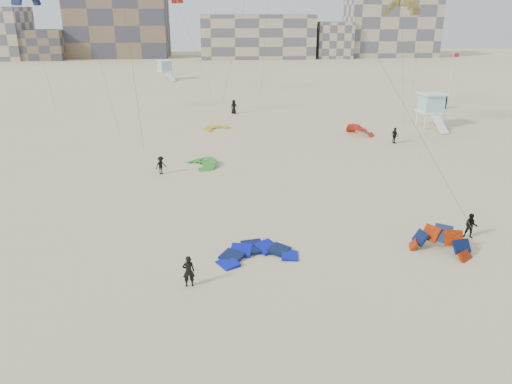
{
  "coord_description": "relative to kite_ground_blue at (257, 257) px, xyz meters",
  "views": [
    {
      "loc": [
        -0.58,
        -20.89,
        13.3
      ],
      "look_at": [
        1.25,
        6.0,
        3.41
      ],
      "focal_mm": 35.0,
      "sensor_mm": 36.0,
      "label": 1
    }
  ],
  "objects": [
    {
      "name": "kite_ground_orange",
      "position": [
        10.64,
        -0.1,
        0.0
      ],
      "size": [
        4.73,
        4.71,
        3.37
      ],
      "primitive_type": null,
      "rotation": [
        0.98,
        0.0,
        -0.61
      ],
      "color": "red",
      "rests_on": "ground"
    },
    {
      "name": "kitesurfer_c",
      "position": [
        -7.14,
        15.82,
        0.78
      ],
      "size": [
        1.16,
        1.08,
        1.57
      ],
      "primitive_type": "imported",
      "rotation": [
        0.0,
        0.0,
        0.66
      ],
      "color": "black",
      "rests_on": "ground"
    },
    {
      "name": "kitesurfer_e",
      "position": [
        -0.23,
        41.81,
        0.93
      ],
      "size": [
        1.06,
        0.86,
        1.87
      ],
      "primitive_type": "imported",
      "rotation": [
        0.0,
        0.0,
        0.34
      ],
      "color": "black",
      "rests_on": "ground"
    },
    {
      "name": "lifeguard_tower_near",
      "position": [
        22.94,
        31.96,
        2.02
      ],
      "size": [
        3.06,
        5.65,
        4.07
      ],
      "rotation": [
        0.0,
        0.0,
        0.07
      ],
      "color": "white",
      "rests_on": "ground"
    },
    {
      "name": "kitesurfer_main",
      "position": [
        -3.69,
        -2.94,
        0.85
      ],
      "size": [
        0.67,
        0.48,
        1.7
      ],
      "primitive_type": "imported",
      "rotation": [
        0.0,
        0.0,
        3.27
      ],
      "color": "black",
      "rests_on": "ground"
    },
    {
      "name": "kite_ground_red_far",
      "position": [
        13.67,
        28.89,
        0.0
      ],
      "size": [
        4.99,
        4.97,
        3.62
      ],
      "primitive_type": null,
      "rotation": [
        0.79,
        0.0,
        2.18
      ],
      "color": "#BD2600",
      "rests_on": "ground"
    },
    {
      "name": "kitesurfer_d",
      "position": [
        16.25,
        24.73,
        0.84
      ],
      "size": [
        0.71,
        1.07,
        1.68
      ],
      "primitive_type": "imported",
      "rotation": [
        0.0,
        0.0,
        1.9
      ],
      "color": "black",
      "rests_on": "ground"
    },
    {
      "name": "kite_fly_olive",
      "position": [
        17.28,
        29.24,
        13.46
      ],
      "size": [
        5.19,
        5.19,
        13.87
      ],
      "rotation": [
        0.0,
        0.0,
        -0.8
      ],
      "color": "brown",
      "rests_on": "ground"
    },
    {
      "name": "condo_east",
      "position": [
        48.78,
        127.48,
        8.0
      ],
      "size": [
        26.0,
        14.0,
        16.0
      ],
      "primitive_type": "cube",
      "color": "tan",
      "rests_on": "ground"
    },
    {
      "name": "kitesurfer_f",
      "position": [
        30.03,
        43.66,
        0.91
      ],
      "size": [
        0.8,
        1.75,
        1.82
      ],
      "primitive_type": "imported",
      "rotation": [
        0.0,
        0.0,
        -1.73
      ],
      "color": "black",
      "rests_on": "ground"
    },
    {
      "name": "condo_west_b",
      "position": [
        -31.22,
        129.48,
        9.0
      ],
      "size": [
        28.0,
        14.0,
        18.0
      ],
      "primitive_type": "cube",
      "color": "brown",
      "rests_on": "ground"
    },
    {
      "name": "kite_ground_blue",
      "position": [
        0.0,
        0.0,
        0.0
      ],
      "size": [
        5.0,
        5.18,
        1.37
      ],
      "primitive_type": null,
      "rotation": [
        0.14,
        0.0,
        0.21
      ],
      "color": "#0005CA",
      "rests_on": "ground"
    },
    {
      "name": "kitesurfer_b",
      "position": [
        13.28,
        1.64,
        0.8
      ],
      "size": [
        0.96,
        0.88,
        1.59
      ],
      "primitive_type": "imported",
      "rotation": [
        0.0,
        0.0,
        -0.44
      ],
      "color": "black",
      "rests_on": "ground"
    },
    {
      "name": "kite_ground_green",
      "position": [
        -3.79,
        18.1,
        0.0
      ],
      "size": [
        5.0,
        4.88,
        1.9
      ],
      "primitive_type": null,
      "rotation": [
        0.26,
        0.0,
        -1.13
      ],
      "color": "green",
      "rests_on": "ground"
    },
    {
      "name": "ground",
      "position": [
        -1.22,
        -4.52,
        0.0
      ],
      "size": [
        320.0,
        320.0,
        0.0
      ],
      "primitive_type": "plane",
      "color": "beige",
      "rests_on": "ground"
    },
    {
      "name": "kite_ground_yellow",
      "position": [
        -2.57,
        32.73,
        0.0
      ],
      "size": [
        4.41,
        4.46,
        0.57
      ],
      "primitive_type": null,
      "rotation": [
        0.05,
        0.0,
        0.6
      ],
      "color": "yellow",
      "rests_on": "ground"
    },
    {
      "name": "lifeguard_tower_far",
      "position": [
        -13.04,
        77.33,
        1.91
      ],
      "size": [
        3.72,
        5.79,
        3.85
      ],
      "rotation": [
        0.0,
        0.0,
        0.52
      ],
      "color": "white",
      "rests_on": "ground"
    },
    {
      "name": "condo_mid",
      "position": [
        8.78,
        125.48,
        6.0
      ],
      "size": [
        32.0,
        16.0,
        12.0
      ],
      "primitive_type": "cube",
      "color": "tan",
      "rests_on": "ground"
    },
    {
      "name": "flagpole",
      "position": [
        25.52,
        33.38,
        4.6
      ],
      "size": [
        0.71,
        0.11,
        8.79
      ],
      "color": "white",
      "rests_on": "ground"
    },
    {
      "name": "condo_fill_left",
      "position": [
        -51.22,
        123.48,
        4.0
      ],
      "size": [
        12.0,
        10.0,
        8.0
      ],
      "primitive_type": "cube",
      "color": "brown",
      "rests_on": "ground"
    },
    {
      "name": "condo_fill_right",
      "position": [
        30.78,
        123.48,
        5.0
      ],
      "size": [
        10.0,
        10.0,
        10.0
      ],
      "primitive_type": "cube",
      "color": "tan",
      "rests_on": "ground"
    }
  ]
}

